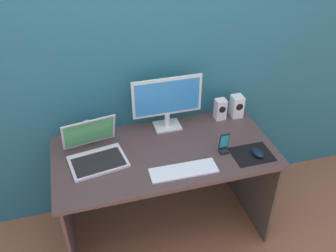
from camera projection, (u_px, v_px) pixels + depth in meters
name	position (u px, v px, depth m)	size (l,w,h in m)	color
ground_plane	(165.00, 228.00, 2.75)	(8.00, 8.00, 0.00)	#92593D
wall_back	(147.00, 51.00, 2.35)	(6.00, 0.04, 2.50)	#266779
desk	(165.00, 169.00, 2.41)	(1.40, 0.69, 0.74)	#4A3937
monitor	(167.00, 100.00, 2.42)	(0.47, 0.14, 0.38)	silver
speaker_right	(237.00, 106.00, 2.61)	(0.08, 0.09, 0.16)	white
speaker_near_monitor	(220.00, 109.00, 2.58)	(0.07, 0.07, 0.15)	white
laptop	(95.00, 152.00, 2.24)	(0.38, 0.37, 0.24)	silver
fishbowl	(89.00, 131.00, 2.38)	(0.15, 0.15, 0.15)	silver
keyboard_external	(184.00, 171.00, 2.16)	(0.41, 0.13, 0.01)	white
mousepad	(252.00, 154.00, 2.29)	(0.25, 0.20, 0.00)	black
mouse	(258.00, 153.00, 2.27)	(0.06, 0.10, 0.04)	black
phone_in_dock	(224.00, 146.00, 2.29)	(0.06, 0.05, 0.14)	black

